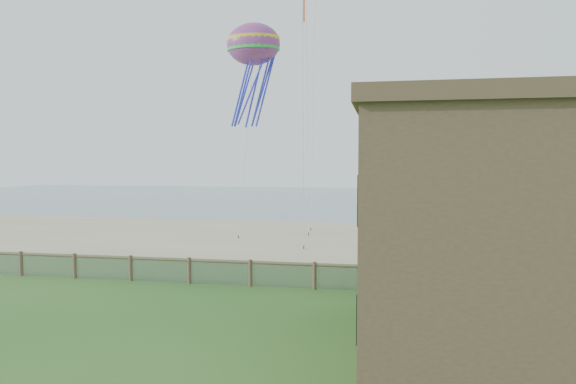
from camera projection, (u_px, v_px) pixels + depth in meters
name	position (u px, v px, depth m)	size (l,w,h in m)	color
ground	(207.00, 327.00, 17.95)	(160.00, 160.00, 0.00)	#26501B
sand_beach	(303.00, 237.00, 39.54)	(72.00, 20.00, 0.02)	tan
ocean	(345.00, 198.00, 82.73)	(160.00, 68.00, 0.02)	slate
chainlink_fence	(250.00, 275.00, 23.81)	(36.20, 0.20, 1.25)	brown
motel_deck	(559.00, 300.00, 20.47)	(15.00, 2.00, 0.50)	brown
picnic_table	(436.00, 293.00, 21.17)	(1.77, 1.33, 0.75)	brown
octopus_kite	(254.00, 73.00, 34.77)	(3.61, 2.55, 7.44)	#F14C26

